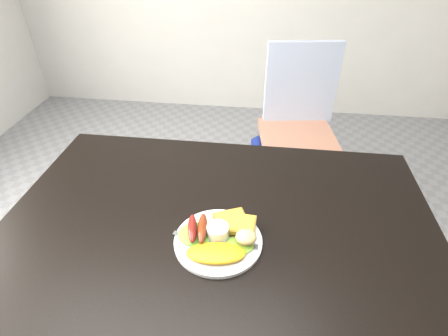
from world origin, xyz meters
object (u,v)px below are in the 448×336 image
(dining_table, at_px, (219,225))
(plate, at_px, (218,241))
(person, at_px, (291,132))
(dining_chair, at_px, (297,138))

(dining_table, distance_m, plate, 0.09)
(person, bearing_deg, dining_chair, -99.29)
(dining_chair, bearing_deg, dining_table, -115.14)
(dining_chair, bearing_deg, person, -107.85)
(dining_table, relative_size, person, 0.76)
(dining_chair, xyz_separation_m, person, (-0.09, -0.53, 0.34))
(plate, bearing_deg, dining_table, 97.06)
(person, bearing_deg, dining_table, 65.55)
(plate, bearing_deg, dining_chair, 75.03)
(person, xyz_separation_m, plate, (-0.20, -0.53, -0.03))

